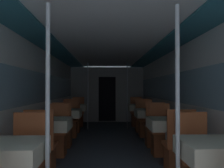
# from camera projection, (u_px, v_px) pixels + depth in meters

# --- Properties ---
(wall_left) EXTENTS (0.05, 10.30, 2.07)m
(wall_left) POSITION_uv_depth(u_px,v_px,m) (41.00, 98.00, 5.11)
(wall_left) COLOR silver
(wall_left) RESTS_ON ground_plane
(wall_right) EXTENTS (0.05, 10.30, 2.07)m
(wall_right) POSITION_uv_depth(u_px,v_px,m) (176.00, 98.00, 5.19)
(wall_right) COLOR silver
(wall_right) RESTS_ON ground_plane
(ceiling_panel) EXTENTS (2.79, 10.30, 0.07)m
(ceiling_panel) POSITION_uv_depth(u_px,v_px,m) (109.00, 48.00, 5.17)
(ceiling_panel) COLOR white
(ceiling_panel) RESTS_ON wall_left
(bulkhead_far) EXTENTS (2.74, 0.09, 2.07)m
(bulkhead_far) POSITION_uv_depth(u_px,v_px,m) (107.00, 95.00, 9.43)
(bulkhead_far) COLOR #A8A8A3
(bulkhead_far) RESTS_ON ground_plane
(dining_table_left_0) EXTENTS (0.66, 0.66, 0.76)m
(dining_table_left_0) POSITION_uv_depth(u_px,v_px,m) (7.00, 155.00, 2.32)
(dining_table_left_0) COLOR #4C4C51
(dining_table_left_0) RESTS_ON ground_plane
(support_pole_left_0) EXTENTS (0.04, 0.04, 2.07)m
(support_pole_left_0) POSITION_uv_depth(u_px,v_px,m) (48.00, 113.00, 2.33)
(support_pole_left_0) COLOR silver
(support_pole_left_0) RESTS_ON ground_plane
(dining_table_left_1) EXTENTS (0.66, 0.66, 0.76)m
(dining_table_left_1) POSITION_uv_depth(u_px,v_px,m) (50.00, 126.00, 4.12)
(dining_table_left_1) COLOR #4C4C51
(dining_table_left_1) RESTS_ON ground_plane
(chair_left_near_1) EXTENTS (0.40, 0.40, 0.97)m
(chair_left_near_1) POSITION_uv_depth(u_px,v_px,m) (41.00, 156.00, 3.55)
(chair_left_near_1) COLOR brown
(chair_left_near_1) RESTS_ON ground_plane
(chair_left_far_1) EXTENTS (0.40, 0.40, 0.97)m
(chair_left_far_1) POSITION_uv_depth(u_px,v_px,m) (57.00, 140.00, 4.67)
(chair_left_far_1) COLOR brown
(chair_left_far_1) RESTS_ON ground_plane
(dining_table_left_2) EXTENTS (0.66, 0.66, 0.76)m
(dining_table_left_2) POSITION_uv_depth(u_px,v_px,m) (67.00, 115.00, 5.92)
(dining_table_left_2) COLOR #4C4C51
(dining_table_left_2) RESTS_ON ground_plane
(chair_left_near_2) EXTENTS (0.40, 0.40, 0.97)m
(chair_left_near_2) POSITION_uv_depth(u_px,v_px,m) (63.00, 133.00, 5.36)
(chair_left_near_2) COLOR brown
(chair_left_near_2) RESTS_ON ground_plane
(chair_left_far_2) EXTENTS (0.40, 0.40, 0.97)m
(chair_left_far_2) POSITION_uv_depth(u_px,v_px,m) (70.00, 125.00, 6.47)
(chair_left_far_2) COLOR brown
(chair_left_far_2) RESTS_ON ground_plane
(dining_table_left_3) EXTENTS (0.66, 0.66, 0.76)m
(dining_table_left_3) POSITION_uv_depth(u_px,v_px,m) (76.00, 108.00, 7.72)
(dining_table_left_3) COLOR #4C4C51
(dining_table_left_3) RESTS_ON ground_plane
(chair_left_near_3) EXTENTS (0.40, 0.40, 0.97)m
(chair_left_near_3) POSITION_uv_depth(u_px,v_px,m) (73.00, 122.00, 7.16)
(chair_left_near_3) COLOR brown
(chair_left_near_3) RESTS_ON ground_plane
(chair_left_far_3) EXTENTS (0.40, 0.40, 0.97)m
(chair_left_far_3) POSITION_uv_depth(u_px,v_px,m) (78.00, 117.00, 8.28)
(chair_left_far_3) COLOR brown
(chair_left_far_3) RESTS_ON ground_plane
(support_pole_left_3) EXTENTS (0.04, 0.04, 2.07)m
(support_pole_left_3) POSITION_uv_depth(u_px,v_px,m) (88.00, 96.00, 7.74)
(support_pole_left_3) COLOR silver
(support_pole_left_3) RESTS_ON ground_plane
(dining_table_right_0) EXTENTS (0.66, 0.66, 0.76)m
(dining_table_right_0) POSITION_uv_depth(u_px,v_px,m) (217.00, 154.00, 2.37)
(dining_table_right_0) COLOR #4C4C51
(dining_table_right_0) RESTS_ON ground_plane
(support_pole_right_0) EXTENTS (0.04, 0.04, 2.07)m
(support_pole_right_0) POSITION_uv_depth(u_px,v_px,m) (178.00, 112.00, 2.37)
(support_pole_right_0) COLOR silver
(support_pole_right_0) RESTS_ON ground_plane
(dining_table_right_1) EXTENTS (0.66, 0.66, 0.76)m
(dining_table_right_1) POSITION_uv_depth(u_px,v_px,m) (168.00, 125.00, 4.17)
(dining_table_right_1) COLOR #4C4C51
(dining_table_right_1) RESTS_ON ground_plane
(chair_right_near_1) EXTENTS (0.40, 0.40, 0.97)m
(chair_right_near_1) POSITION_uv_depth(u_px,v_px,m) (178.00, 155.00, 3.61)
(chair_right_near_1) COLOR brown
(chair_right_near_1) RESTS_ON ground_plane
(chair_right_far_1) EXTENTS (0.40, 0.40, 0.97)m
(chair_right_far_1) POSITION_uv_depth(u_px,v_px,m) (161.00, 139.00, 4.73)
(chair_right_far_1) COLOR brown
(chair_right_far_1) RESTS_ON ground_plane
(dining_table_right_2) EXTENTS (0.66, 0.66, 0.76)m
(dining_table_right_2) POSITION_uv_depth(u_px,v_px,m) (149.00, 114.00, 5.98)
(dining_table_right_2) COLOR #4C4C51
(dining_table_right_2) RESTS_ON ground_plane
(chair_right_near_2) EXTENTS (0.40, 0.40, 0.97)m
(chair_right_near_2) POSITION_uv_depth(u_px,v_px,m) (154.00, 133.00, 5.41)
(chair_right_near_2) COLOR brown
(chair_right_near_2) RESTS_ON ground_plane
(chair_right_far_2) EXTENTS (0.40, 0.40, 0.97)m
(chair_right_far_2) POSITION_uv_depth(u_px,v_px,m) (146.00, 125.00, 6.53)
(chair_right_far_2) COLOR brown
(chair_right_far_2) RESTS_ON ground_plane
(dining_table_right_3) EXTENTS (0.66, 0.66, 0.76)m
(dining_table_right_3) POSITION_uv_depth(u_px,v_px,m) (139.00, 108.00, 7.78)
(dining_table_right_3) COLOR #4C4C51
(dining_table_right_3) RESTS_ON ground_plane
(chair_right_near_3) EXTENTS (0.40, 0.40, 0.97)m
(chair_right_near_3) POSITION_uv_depth(u_px,v_px,m) (142.00, 122.00, 7.21)
(chair_right_near_3) COLOR brown
(chair_right_near_3) RESTS_ON ground_plane
(chair_right_far_3) EXTENTS (0.40, 0.40, 0.97)m
(chair_right_far_3) POSITION_uv_depth(u_px,v_px,m) (137.00, 117.00, 8.33)
(chair_right_far_3) COLOR brown
(chair_right_far_3) RESTS_ON ground_plane
(support_pole_right_3) EXTENTS (0.04, 0.04, 2.07)m
(support_pole_right_3) POSITION_uv_depth(u_px,v_px,m) (127.00, 96.00, 7.77)
(support_pole_right_3) COLOR silver
(support_pole_right_3) RESTS_ON ground_plane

